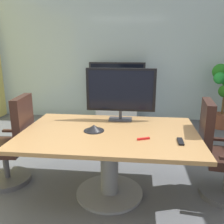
# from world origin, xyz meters

# --- Properties ---
(ground_plane) EXTENTS (7.75, 7.75, 0.00)m
(ground_plane) POSITION_xyz_m (0.00, 0.00, 0.00)
(ground_plane) COLOR #515459
(wall_back_glass_partition) EXTENTS (5.77, 0.10, 2.87)m
(wall_back_glass_partition) POSITION_xyz_m (0.00, 3.38, 1.44)
(wall_back_glass_partition) COLOR #9EB2B7
(wall_back_glass_partition) RESTS_ON ground
(conference_table) EXTENTS (1.88, 1.23, 0.76)m
(conference_table) POSITION_xyz_m (0.13, 0.23, 0.57)
(conference_table) COLOR olive
(conference_table) RESTS_ON ground
(office_chair_left) EXTENTS (0.61, 0.59, 1.09)m
(office_chair_left) POSITION_xyz_m (-1.08, 0.36, 0.46)
(office_chair_left) COLOR #4C4C51
(office_chair_left) RESTS_ON ground
(office_chair_right) EXTENTS (0.62, 0.60, 1.09)m
(office_chair_right) POSITION_xyz_m (1.34, 0.35, 0.46)
(office_chair_right) COLOR #4C4C51
(office_chair_right) RESTS_ON ground
(tv_monitor) EXTENTS (0.84, 0.18, 0.64)m
(tv_monitor) POSITION_xyz_m (0.21, 0.67, 1.12)
(tv_monitor) COLOR #333338
(tv_monitor) RESTS_ON conference_table
(wall_display_unit) EXTENTS (1.20, 0.36, 1.31)m
(wall_display_unit) POSITION_xyz_m (-0.05, 3.02, 0.44)
(wall_display_unit) COLOR #B7BABC
(wall_display_unit) RESTS_ON ground
(conference_phone) EXTENTS (0.22, 0.22, 0.07)m
(conference_phone) POSITION_xyz_m (-0.04, 0.23, 0.79)
(conference_phone) COLOR black
(conference_phone) RESTS_ON conference_table
(remote_control) EXTENTS (0.05, 0.17, 0.02)m
(remote_control) POSITION_xyz_m (0.84, 0.01, 0.77)
(remote_control) COLOR black
(remote_control) RESTS_ON conference_table
(whiteboard_marker) EXTENTS (0.13, 0.07, 0.02)m
(whiteboard_marker) POSITION_xyz_m (0.49, 0.03, 0.77)
(whiteboard_marker) COLOR red
(whiteboard_marker) RESTS_ON conference_table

